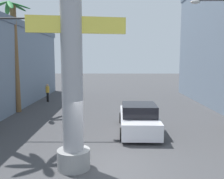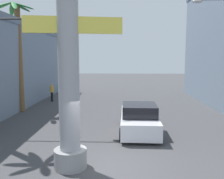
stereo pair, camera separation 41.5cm
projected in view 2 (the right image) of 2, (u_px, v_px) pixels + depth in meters
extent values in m
plane|color=#424244|center=(115.00, 110.00, 19.13)|extent=(92.02, 92.02, 0.00)
cylinder|color=#9E9EA3|center=(68.00, 54.00, 8.59)|extent=(0.74, 0.74, 8.20)
cylinder|color=gray|center=(71.00, 158.00, 9.06)|extent=(1.19, 1.19, 0.70)
cube|color=#F2E04C|center=(73.00, 25.00, 8.46)|extent=(3.32, 0.76, 0.56)
ellipsoid|color=beige|center=(197.00, 1.00, 13.59)|extent=(0.56, 0.28, 0.20)
cylinder|color=#333333|center=(38.00, 19.00, 13.23)|extent=(5.48, 0.10, 0.10)
cube|color=black|center=(74.00, 27.00, 13.21)|extent=(0.24, 0.24, 0.70)
sphere|color=red|center=(74.00, 23.00, 13.05)|extent=(0.14, 0.14, 0.14)
sphere|color=yellow|center=(74.00, 27.00, 13.08)|extent=(0.14, 0.14, 0.14)
sphere|color=green|center=(74.00, 31.00, 13.11)|extent=(0.14, 0.14, 0.14)
cylinder|color=black|center=(123.00, 118.00, 15.32)|extent=(0.23, 0.64, 0.64)
cylinder|color=black|center=(152.00, 118.00, 15.22)|extent=(0.23, 0.64, 0.64)
cylinder|color=black|center=(122.00, 134.00, 11.99)|extent=(0.23, 0.64, 0.64)
cylinder|color=black|center=(160.00, 135.00, 11.89)|extent=(0.23, 0.64, 0.64)
cube|color=silver|center=(139.00, 121.00, 13.57)|extent=(1.99, 4.83, 0.80)
cube|color=black|center=(139.00, 110.00, 13.13)|extent=(1.79, 2.04, 0.60)
cylinder|color=brown|center=(20.00, 59.00, 18.48)|extent=(0.69, 0.94, 7.86)
ellipsoid|color=#206E2D|center=(24.00, 6.00, 18.00)|extent=(1.54, 0.64, 0.54)
ellipsoid|color=#26612D|center=(22.00, 7.00, 18.52)|extent=(1.08, 1.47, 0.53)
ellipsoid|color=#2D722D|center=(12.00, 9.00, 18.58)|extent=(0.97, 1.38, 0.87)
ellipsoid|color=#2F762D|center=(2.00, 6.00, 17.90)|extent=(1.48, 0.41, 0.66)
ellipsoid|color=#27692D|center=(3.00, 5.00, 17.28)|extent=(1.10, 1.42, 0.68)
ellipsoid|color=#1F6A2D|center=(14.00, 5.00, 17.23)|extent=(1.02, 1.38, 0.84)
cylinder|color=black|center=(52.00, 97.00, 23.10)|extent=(0.14, 0.14, 0.85)
cylinder|color=black|center=(52.00, 97.00, 22.94)|extent=(0.14, 0.14, 0.85)
cylinder|color=gold|center=(52.00, 89.00, 22.93)|extent=(0.47, 0.47, 0.56)
sphere|color=tan|center=(52.00, 85.00, 22.88)|extent=(0.22, 0.22, 0.22)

